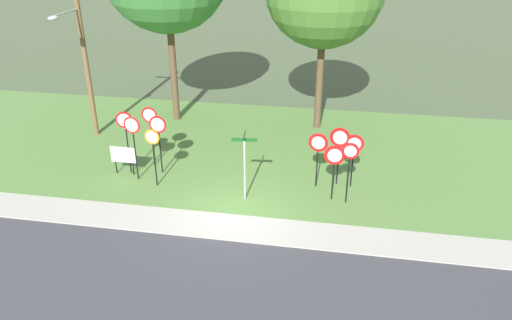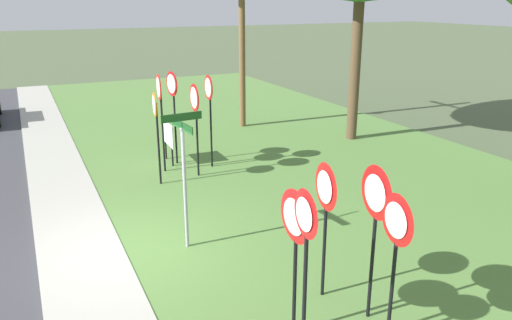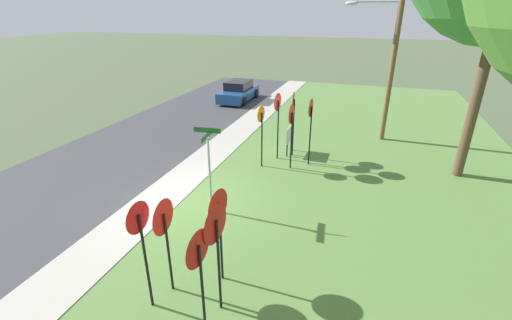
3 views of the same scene
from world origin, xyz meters
name	(u,v)px [view 1 (image 1 of 3)]	position (x,y,z in m)	size (l,w,h in m)	color
ground_plane	(231,215)	(0.00, 0.00, 0.00)	(160.00, 160.00, 0.00)	#4C5B3D
road_asphalt	(193,306)	(0.00, -4.80, 0.01)	(44.00, 6.40, 0.01)	#3D3D42
sidewalk_strip	(226,227)	(0.00, -0.80, 0.03)	(44.00, 1.60, 0.06)	#ADAA9E
grass_median	(258,148)	(0.00, 6.00, 0.02)	(44.00, 12.00, 0.04)	#567F3D
stop_sign_near_left	(126,129)	(-4.98, 2.56, 2.06)	(0.71, 0.13, 2.78)	black
stop_sign_near_right	(153,146)	(-3.45, 1.64, 1.82)	(0.63, 0.12, 2.49)	black
stop_sign_far_left	(133,134)	(-4.43, 2.03, 2.08)	(0.72, 0.12, 2.81)	black
stop_sign_far_center	(158,132)	(-3.64, 2.78, 1.94)	(0.75, 0.10, 2.60)	black
stop_sign_far_right	(150,124)	(-4.23, 3.41, 2.02)	(0.71, 0.10, 2.73)	black
yield_sign_near_left	(318,147)	(2.96, 2.69, 1.79)	(0.78, 0.13, 2.35)	black
yield_sign_near_right	(350,159)	(4.18, 1.59, 1.91)	(0.66, 0.11, 2.52)	black
yield_sign_far_left	(354,149)	(4.36, 2.92, 1.75)	(0.75, 0.12, 2.29)	black
yield_sign_far_right	(340,143)	(3.79, 3.01, 1.92)	(0.82, 0.13, 2.51)	black
yield_sign_center	(334,160)	(3.63, 1.75, 1.75)	(0.79, 0.10, 2.29)	black
street_name_post	(245,161)	(0.31, 1.20, 1.69)	(0.96, 0.81, 2.75)	#9EA0A8
utility_pole	(81,44)	(-8.41, 6.13, 4.68)	(2.10, 2.48, 8.58)	brown
notice_board	(123,156)	(-5.16, 2.40, 0.87)	(1.10, 0.06, 1.25)	black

